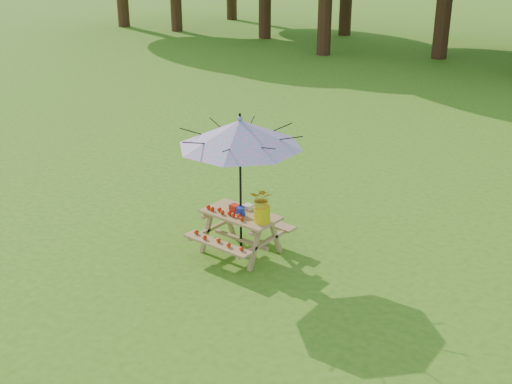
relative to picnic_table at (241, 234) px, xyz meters
The scene contains 5 objects.
picnic_table is the anchor object (origin of this frame).
patio_umbrella 1.62m from the picnic_table, 84.81° to the left, with size 2.39×2.39×2.25m.
produce_bins 0.40m from the picnic_table, 134.44° to the left, with size 0.33×0.39×0.13m.
tomatoes_row 0.44m from the picnic_table, 130.20° to the right, with size 0.77×0.13×0.07m, color red, non-canonical shape.
flower_bucket 0.78m from the picnic_table, ahead, with size 0.41×0.38×0.55m.
Camera 1 is at (4.21, -1.90, 4.66)m, focal length 45.00 mm.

